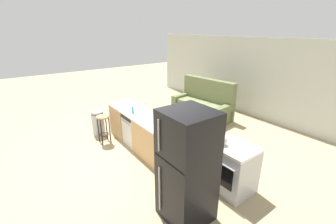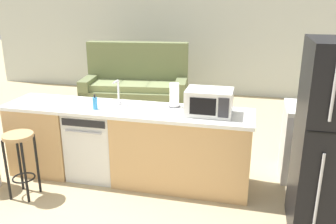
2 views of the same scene
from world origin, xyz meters
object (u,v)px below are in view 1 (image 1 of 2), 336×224
object	(u,v)px
stove_range	(232,168)
trash_bin	(98,122)
microwave	(168,124)
soap_bottle	(133,111)
dishwasher	(137,129)
kettle	(223,141)
paper_towel_roll	(163,116)
bar_stool	(103,123)
couch	(204,105)
refrigerator	(187,168)

from	to	relation	value
stove_range	trash_bin	world-z (taller)	stove_range
microwave	soap_bottle	bearing A→B (deg)	-174.29
dishwasher	kettle	distance (m)	2.53
kettle	trash_bin	bearing A→B (deg)	-163.70
paper_towel_roll	kettle	distance (m)	1.51
stove_range	soap_bottle	world-z (taller)	soap_bottle
trash_bin	kettle	bearing A→B (deg)	16.30
bar_stool	couch	size ratio (longest dim) A/B	0.35
paper_towel_roll	trash_bin	bearing A→B (deg)	-159.04
bar_stool	refrigerator	bearing A→B (deg)	2.07
paper_towel_roll	couch	xyz separation A→B (m)	(-1.35, 2.61, -0.64)
microwave	stove_range	bearing A→B (deg)	24.06
kettle	bar_stool	distance (m)	3.23
kettle	couch	bearing A→B (deg)	140.28
microwave	paper_towel_roll	distance (m)	0.46
refrigerator	microwave	bearing A→B (deg)	156.00
kettle	trash_bin	xyz separation A→B (m)	(-3.57, -1.04, -0.61)
stove_range	kettle	world-z (taller)	kettle
dishwasher	kettle	world-z (taller)	kettle
kettle	dishwasher	bearing A→B (deg)	-170.15
microwave	paper_towel_roll	bearing A→B (deg)	157.65
stove_range	couch	xyz separation A→B (m)	(-3.01, 2.23, -0.06)
refrigerator	soap_bottle	xyz separation A→B (m)	(-2.52, 0.42, 0.07)
kettle	bar_stool	world-z (taller)	kettle
dishwasher	paper_towel_roll	xyz separation A→B (m)	(0.94, 0.17, 0.62)
paper_towel_roll	soap_bottle	bearing A→B (deg)	-160.47
refrigerator	trash_bin	xyz separation A→B (m)	(-3.74, -0.07, -0.53)
trash_bin	dishwasher	bearing A→B (deg)	28.67
microwave	bar_stool	xyz separation A→B (m)	(-1.95, -0.66, -0.50)
dishwasher	paper_towel_roll	distance (m)	1.14
dishwasher	couch	bearing A→B (deg)	98.31
kettle	stove_range	bearing A→B (deg)	37.16
refrigerator	trash_bin	distance (m)	3.77
bar_stool	trash_bin	world-z (taller)	same
soap_bottle	trash_bin	xyz separation A→B (m)	(-1.22, -0.49, -0.59)
microwave	trash_bin	world-z (taller)	microwave
stove_range	kettle	xyz separation A→B (m)	(-0.17, -0.13, 0.53)
dishwasher	couch	xyz separation A→B (m)	(-0.41, 2.78, -0.03)
dishwasher	kettle	size ratio (longest dim) A/B	4.10
paper_towel_roll	soap_bottle	size ratio (longest dim) A/B	1.60
stove_range	bar_stool	bearing A→B (deg)	-159.10
stove_range	trash_bin	size ratio (longest dim) A/B	1.22
dishwasher	stove_range	distance (m)	2.66
couch	bar_stool	bearing A→B (deg)	-92.82
stove_range	microwave	bearing A→B (deg)	-155.94
kettle	paper_towel_roll	bearing A→B (deg)	-170.55
refrigerator	kettle	xyz separation A→B (m)	(-0.17, 0.97, 0.08)
microwave	dishwasher	bearing A→B (deg)	179.94
stove_range	couch	distance (m)	3.75
couch	soap_bottle	bearing A→B (deg)	-80.45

